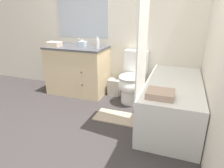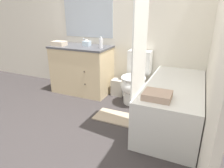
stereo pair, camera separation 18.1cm
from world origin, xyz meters
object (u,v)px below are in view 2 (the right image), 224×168
toilet (135,81)px  bathtub (173,104)px  hand_towel_folded (59,43)px  bath_towel_folded (157,95)px  wastebasket (118,87)px  tissue_box (87,43)px  vanity_cabinet (82,69)px  sink_faucet (86,42)px  bath_mat (116,117)px  soap_dispenser (101,43)px

toilet → bathtub: bearing=-32.5°
hand_towel_folded → bath_towel_folded: bearing=-25.1°
wastebasket → tissue_box: (-0.56, -0.05, 0.74)m
vanity_cabinet → sink_faucet: bearing=90.0°
sink_faucet → hand_towel_folded: 0.47m
hand_towel_folded → bath_towel_folded: 2.12m
sink_faucet → bath_towel_folded: size_ratio=0.50×
vanity_cabinet → hand_towel_folded: hand_towel_folded is taller
toilet → bath_towel_folded: size_ratio=2.82×
vanity_cabinet → tissue_box: tissue_box is taller
vanity_cabinet → toilet: (1.01, -0.06, -0.07)m
hand_towel_folded → sink_faucet: bearing=39.9°
vanity_cabinet → bath_towel_folded: 1.85m
toilet → bath_mat: 0.69m
bath_mat → vanity_cabinet: bearing=145.0°
soap_dispenser → bath_towel_folded: soap_dispenser is taller
vanity_cabinet → soap_dispenser: 0.64m
toilet → soap_dispenser: (-0.59, 0.02, 0.56)m
soap_dispenser → bath_mat: (0.53, -0.62, -0.91)m
hand_towel_folded → bath_mat: bearing=-22.5°
bath_mat → wastebasket: bearing=110.7°
wastebasket → tissue_box: tissue_box is taller
toilet → bath_mat: size_ratio=1.35×
toilet → sink_faucet: bearing=166.7°
bath_towel_folded → hand_towel_folded: bearing=154.9°
vanity_cabinet → tissue_box: 0.47m
wastebasket → bath_towel_folded: bearing=-51.3°
toilet → soap_dispenser: bearing=178.4°
sink_faucet → toilet: size_ratio=0.18×
toilet → bathtub: toilet is taller
vanity_cabinet → hand_towel_folded: size_ratio=4.47×
soap_dispenser → hand_towel_folded: bearing=-174.2°
sink_faucet → toilet: 1.15m
bathtub → wastebasket: bearing=150.5°
tissue_box → bath_mat: bearing=-39.7°
sink_faucet → wastebasket: size_ratio=0.50×
sink_faucet → tissue_box: sink_faucet is taller
bath_towel_folded → bath_mat: 0.91m
soap_dispenser → bath_towel_folded: (1.13, -0.97, -0.32)m
sink_faucet → vanity_cabinet: bearing=-90.0°
vanity_cabinet → bath_towel_folded: size_ratio=3.60×
bath_mat → hand_towel_folded: bearing=157.5°
bathtub → soap_dispenser: bearing=160.9°
sink_faucet → bath_towel_folded: (1.54, -1.19, -0.28)m
bath_mat → tissue_box: bearing=140.3°
wastebasket → soap_dispenser: bearing=-151.2°
soap_dispenser → hand_towel_folded: size_ratio=0.80×
toilet → bathtub: size_ratio=0.53×
bathtub → wastebasket: 1.16m
wastebasket → hand_towel_folded: bearing=-168.1°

